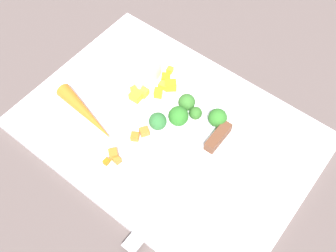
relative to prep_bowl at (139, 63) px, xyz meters
The scene contains 23 objects.
ground_plane 0.16m from the prep_bowl, 29.29° to the right, with size 4.00×4.00×0.00m, color #574A47.
cutting_board 0.16m from the prep_bowl, 29.29° to the right, with size 0.54×0.38×0.01m, color white.
prep_bowl is the anchor object (origin of this frame).
chef_knife 0.24m from the prep_bowl, 22.47° to the right, with size 0.03×0.29×0.02m.
whole_carrot 0.15m from the prep_bowl, 90.23° to the right, with size 0.03×0.03×0.15m, color orange.
carrot_dice_0 0.22m from the prep_bowl, 60.25° to the right, with size 0.01×0.01×0.01m, color orange.
carrot_dice_1 0.15m from the prep_bowl, 46.03° to the right, with size 0.02×0.02×0.01m, color orange.
carrot_dice_2 0.17m from the prep_bowl, 52.30° to the right, with size 0.02×0.01×0.01m, color orange.
carrot_dice_3 0.21m from the prep_bowl, 62.55° to the right, with size 0.02×0.02×0.02m, color orange.
carrot_dice_4 0.22m from the prep_bowl, 64.85° to the right, with size 0.01×0.01×0.01m, color orange.
pepper_dice_0 0.08m from the prep_bowl, 20.22° to the right, with size 0.02×0.02×0.02m, color yellow.
pepper_dice_1 0.07m from the prep_bowl, 35.29° to the left, with size 0.01×0.01×0.01m, color yellow.
pepper_dice_2 0.06m from the prep_bowl, 12.17° to the left, with size 0.02×0.02×0.01m, color yellow.
pepper_dice_3 0.07m from the prep_bowl, 53.84° to the right, with size 0.02×0.02×0.02m, color yellow.
pepper_dice_4 0.07m from the prep_bowl, ahead, with size 0.02×0.02×0.01m, color yellow.
pepper_dice_5 0.07m from the prep_bowl, 41.37° to the right, with size 0.02×0.02×0.01m, color yellow.
pepper_dice_6 0.08m from the prep_bowl, ahead, with size 0.02×0.02×0.02m, color yellow.
pepper_dice_7 0.06m from the prep_bowl, 58.87° to the right, with size 0.01×0.01×0.01m, color yellow.
broccoli_floret_0 0.15m from the prep_bowl, 20.31° to the right, with size 0.04×0.04×0.04m.
broccoli_floret_1 0.20m from the prep_bowl, ahead, with size 0.04×0.04×0.04m.
broccoli_floret_2 0.15m from the prep_bowl, 35.64° to the right, with size 0.03×0.03×0.04m.
broccoli_floret_3 0.13m from the prep_bowl, ahead, with size 0.03×0.03×0.04m.
broccoli_floret_4 0.16m from the prep_bowl, ahead, with size 0.02×0.02×0.03m.
Camera 1 is at (0.25, -0.32, 0.66)m, focal length 43.46 mm.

